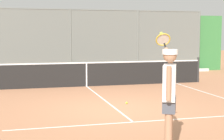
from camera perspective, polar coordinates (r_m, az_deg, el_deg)
ground_plane at (r=9.86m, az=0.70°, el=-6.29°), size 60.00×60.00×0.00m
court_line_markings at (r=8.30m, az=3.82°, el=-8.61°), size 7.63×10.76×0.01m
fence_backdrop at (r=18.68m, az=-6.86°, el=4.13°), size 17.26×1.37×3.31m
tennis_net at (r=14.04m, az=-4.11°, el=-0.63°), size 9.80×0.09×1.07m
tennis_player at (r=6.26m, az=9.14°, el=-3.31°), size 0.62×1.43×2.11m
tennis_ball_mid_court at (r=10.59m, az=2.35°, el=-5.27°), size 0.07×0.07×0.07m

